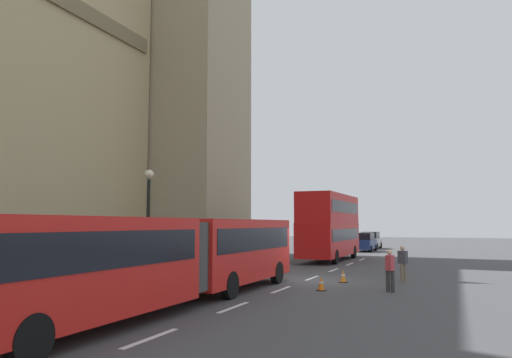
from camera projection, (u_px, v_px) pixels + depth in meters
The scene contains 11 objects.
ground_plane at pixel (306, 280), 23.21m from camera, with size 160.00×160.00×0.00m, color #424244.
lane_centre_marking at pixel (298, 283), 22.00m from camera, with size 34.40×0.16×0.01m.
articulated_bus at pixel (173, 253), 16.11m from camera, with size 16.87×2.54×2.90m.
double_decker_bus at pixel (330, 224), 36.01m from camera, with size 9.73×2.54×4.90m.
sedan_lead at pixel (364, 242), 47.72m from camera, with size 4.40×1.86×1.85m.
sedan_trailing at pixel (371, 240), 53.01m from camera, with size 4.40×1.86×1.85m.
traffic_cone_west at pixel (321, 284), 19.64m from camera, with size 0.36×0.36×0.58m.
traffic_cone_middle at pixel (343, 276), 22.39m from camera, with size 0.36×0.36×0.58m.
street_lamp at pixel (148, 217), 22.45m from camera, with size 0.44×0.44×5.27m.
pedestrian_near_cones at pixel (390, 269), 19.28m from camera, with size 0.44×0.36×1.69m.
pedestrian_by_kerb at pixel (403, 263), 22.44m from camera, with size 0.40×0.47×1.69m.
Camera 1 is at (-22.68, -6.84, 2.72)m, focal length 33.72 mm.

